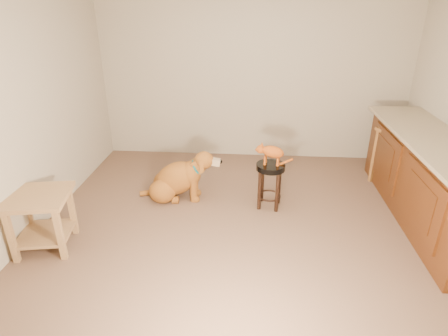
# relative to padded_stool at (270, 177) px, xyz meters

# --- Properties ---
(floor) EXTENTS (4.50, 4.00, 0.01)m
(floor) POSITION_rel_padded_stool_xyz_m (-0.23, -0.41, -0.39)
(floor) COLOR brown
(floor) RESTS_ON ground
(room_shell) EXTENTS (4.54, 4.04, 2.62)m
(room_shell) POSITION_rel_padded_stool_xyz_m (-0.23, -0.41, 1.29)
(room_shell) COLOR #A19782
(room_shell) RESTS_ON ground
(cabinet_run) EXTENTS (0.70, 2.56, 0.94)m
(cabinet_run) POSITION_rel_padded_stool_xyz_m (1.72, -0.11, 0.05)
(cabinet_run) COLOR #4E260E
(cabinet_run) RESTS_ON ground
(padded_stool) EXTENTS (0.33, 0.33, 0.55)m
(padded_stool) POSITION_rel_padded_stool_xyz_m (0.00, 0.00, 0.00)
(padded_stool) COLOR black
(padded_stool) RESTS_ON ground
(wood_stool) EXTENTS (0.55, 0.55, 0.76)m
(wood_stool) POSITION_rel_padded_stool_xyz_m (1.62, 0.70, 0.01)
(wood_stool) COLOR brown
(wood_stool) RESTS_ON ground
(side_table) EXTENTS (0.66, 0.66, 0.58)m
(side_table) POSITION_rel_padded_stool_xyz_m (-2.23, -0.98, -0.00)
(side_table) COLOR #977046
(side_table) RESTS_ON ground
(golden_retriever) EXTENTS (1.05, 0.52, 0.66)m
(golden_retriever) POSITION_rel_padded_stool_xyz_m (-1.12, 0.13, -0.14)
(golden_retriever) COLOR brown
(golden_retriever) RESTS_ON ground
(tabby_kitten) EXTENTS (0.44, 0.17, 0.27)m
(tabby_kitten) POSITION_rel_padded_stool_xyz_m (-0.01, 0.00, 0.31)
(tabby_kitten) COLOR #903E0E
(tabby_kitten) RESTS_ON padded_stool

